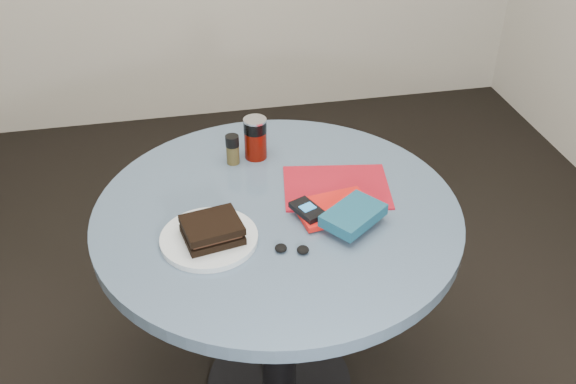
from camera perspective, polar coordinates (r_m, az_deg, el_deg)
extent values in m
cylinder|color=black|center=(2.26, -0.78, -16.61)|extent=(0.48, 0.48, 0.03)
cylinder|color=black|center=(1.99, -0.86, -10.27)|extent=(0.11, 0.11, 0.68)
cylinder|color=#42566D|center=(1.75, -0.96, -1.98)|extent=(1.00, 1.00, 0.04)
cylinder|color=silver|center=(1.64, -7.03, -4.12)|extent=(0.27, 0.27, 0.02)
cube|color=black|center=(1.62, -6.73, -3.77)|extent=(0.16, 0.14, 0.02)
cube|color=#351E14|center=(1.61, -6.76, -3.36)|extent=(0.14, 0.12, 0.01)
cube|color=black|center=(1.60, -6.80, -2.93)|extent=(0.16, 0.14, 0.02)
cylinder|color=#5E0D04|center=(1.94, -2.90, 4.26)|extent=(0.08, 0.08, 0.09)
cylinder|color=black|center=(1.91, -2.95, 5.85)|extent=(0.09, 0.09, 0.04)
cylinder|color=silver|center=(1.90, -2.97, 6.41)|extent=(0.09, 0.09, 0.01)
cylinder|color=#433B1C|center=(1.92, -4.92, 3.36)|extent=(0.05, 0.05, 0.06)
cylinder|color=black|center=(1.90, -4.99, 4.55)|extent=(0.05, 0.05, 0.03)
cube|color=maroon|center=(1.82, 4.33, 0.43)|extent=(0.33, 0.27, 0.01)
cube|color=red|center=(1.72, 4.11, -1.48)|extent=(0.22, 0.16, 0.02)
cube|color=navy|center=(1.66, 5.83, -2.07)|extent=(0.19, 0.18, 0.03)
cube|color=black|center=(1.69, 1.74, -1.60)|extent=(0.09, 0.11, 0.02)
cube|color=#216AA8|center=(1.68, 1.74, -1.36)|extent=(0.05, 0.04, 0.00)
ellipsoid|color=black|center=(1.60, -0.64, -5.01)|extent=(0.04, 0.04, 0.02)
ellipsoid|color=black|center=(1.59, 1.33, -5.16)|extent=(0.04, 0.04, 0.02)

